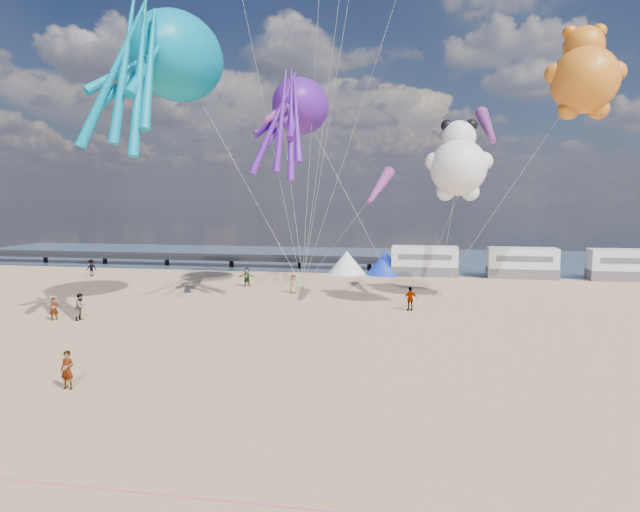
{
  "coord_description": "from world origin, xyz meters",
  "views": [
    {
      "loc": [
        5.76,
        -18.67,
        8.07
      ],
      "look_at": [
        1.3,
        6.0,
        5.44
      ],
      "focal_mm": 32.0,
      "sensor_mm": 36.0,
      "label": 1
    }
  ],
  "objects_px": {
    "motorhome_2": "(625,265)",
    "kite_teddy_orange": "(585,80)",
    "beachgoer_3": "(410,299)",
    "beachgoer_4": "(247,277)",
    "beachgoer_2": "(91,268)",
    "sandbag_a": "(304,291)",
    "sandbag_d": "(419,293)",
    "windsock_right": "(379,187)",
    "standing_person": "(67,370)",
    "sandbag_e": "(302,288)",
    "tent_blue": "(385,263)",
    "windsock_left": "(281,111)",
    "tent_white": "(347,262)",
    "windsock_mid": "(487,126)",
    "beachgoer_5": "(54,309)",
    "kite_octopus_teal": "(177,57)",
    "beachgoer_7": "(81,307)",
    "kite_panda": "(459,167)",
    "sandbag_c": "(439,294)",
    "sandbag_b": "(396,290)",
    "kite_octopus_purple": "(301,106)",
    "motorhome_0": "(425,261)",
    "beachgoer_6": "(293,284)"
  },
  "relations": [
    {
      "from": "motorhome_2",
      "to": "kite_teddy_orange",
      "type": "relative_size",
      "value": 0.88
    },
    {
      "from": "beachgoer_3",
      "to": "beachgoer_4",
      "type": "bearing_deg",
      "value": -52.33
    },
    {
      "from": "beachgoer_2",
      "to": "sandbag_a",
      "type": "distance_m",
      "value": 24.05
    },
    {
      "from": "sandbag_d",
      "to": "windsock_right",
      "type": "bearing_deg",
      "value": -114.0
    },
    {
      "from": "standing_person",
      "to": "sandbag_e",
      "type": "distance_m",
      "value": 27.19
    },
    {
      "from": "tent_blue",
      "to": "windsock_left",
      "type": "xyz_separation_m",
      "value": [
        -6.89,
        -16.07,
        13.26
      ]
    },
    {
      "from": "tent_white",
      "to": "windsock_mid",
      "type": "xyz_separation_m",
      "value": [
        12.16,
        -15.65,
        11.86
      ]
    },
    {
      "from": "beachgoer_5",
      "to": "kite_teddy_orange",
      "type": "xyz_separation_m",
      "value": [
        33.97,
        8.39,
        14.98
      ]
    },
    {
      "from": "tent_blue",
      "to": "sandbag_a",
      "type": "height_order",
      "value": "tent_blue"
    },
    {
      "from": "kite_octopus_teal",
      "to": "windsock_right",
      "type": "relative_size",
      "value": 2.64
    },
    {
      "from": "beachgoer_5",
      "to": "sandbag_d",
      "type": "xyz_separation_m",
      "value": [
        23.35,
        14.51,
        -0.64
      ]
    },
    {
      "from": "tent_white",
      "to": "beachgoer_2",
      "type": "height_order",
      "value": "tent_white"
    },
    {
      "from": "beachgoer_7",
      "to": "beachgoer_3",
      "type": "bearing_deg",
      "value": -69.65
    },
    {
      "from": "sandbag_a",
      "to": "kite_panda",
      "type": "xyz_separation_m",
      "value": [
        12.05,
        -6.11,
        9.91
      ]
    },
    {
      "from": "tent_white",
      "to": "kite_panda",
      "type": "bearing_deg",
      "value": -61.2
    },
    {
      "from": "kite_octopus_teal",
      "to": "kite_panda",
      "type": "bearing_deg",
      "value": 35.16
    },
    {
      "from": "windsock_mid",
      "to": "motorhome_2",
      "type": "bearing_deg",
      "value": 43.51
    },
    {
      "from": "beachgoer_5",
      "to": "sandbag_c",
      "type": "distance_m",
      "value": 28.64
    },
    {
      "from": "sandbag_b",
      "to": "kite_octopus_teal",
      "type": "bearing_deg",
      "value": -140.59
    },
    {
      "from": "motorhome_2",
      "to": "beachgoer_3",
      "type": "relative_size",
      "value": 3.89
    },
    {
      "from": "beachgoer_3",
      "to": "kite_octopus_teal",
      "type": "bearing_deg",
      "value": -9.35
    },
    {
      "from": "tent_white",
      "to": "beachgoer_7",
      "type": "height_order",
      "value": "tent_white"
    },
    {
      "from": "kite_octopus_purple",
      "to": "windsock_right",
      "type": "relative_size",
      "value": 2.34
    },
    {
      "from": "tent_white",
      "to": "beachgoer_4",
      "type": "bearing_deg",
      "value": -127.64
    },
    {
      "from": "beachgoer_3",
      "to": "windsock_right",
      "type": "relative_size",
      "value": 0.36
    },
    {
      "from": "motorhome_0",
      "to": "kite_octopus_teal",
      "type": "bearing_deg",
      "value": -126.82
    },
    {
      "from": "sandbag_b",
      "to": "windsock_right",
      "type": "height_order",
      "value": "windsock_right"
    },
    {
      "from": "tent_blue",
      "to": "beachgoer_5",
      "type": "relative_size",
      "value": 2.67
    },
    {
      "from": "windsock_left",
      "to": "windsock_mid",
      "type": "bearing_deg",
      "value": 10.45
    },
    {
      "from": "standing_person",
      "to": "sandbag_e",
      "type": "bearing_deg",
      "value": 83.61
    },
    {
      "from": "kite_octopus_purple",
      "to": "kite_teddy_orange",
      "type": "distance_m",
      "value": 21.08
    },
    {
      "from": "windsock_mid",
      "to": "windsock_right",
      "type": "height_order",
      "value": "windsock_mid"
    },
    {
      "from": "standing_person",
      "to": "windsock_right",
      "type": "relative_size",
      "value": 0.35
    },
    {
      "from": "sandbag_d",
      "to": "beachgoer_6",
      "type": "bearing_deg",
      "value": -171.56
    },
    {
      "from": "beachgoer_6",
      "to": "sandbag_a",
      "type": "relative_size",
      "value": 3.13
    },
    {
      "from": "beachgoer_2",
      "to": "beachgoer_7",
      "type": "xyz_separation_m",
      "value": [
        11.17,
        -19.03,
        0.04
      ]
    },
    {
      "from": "sandbag_a",
      "to": "sandbag_e",
      "type": "distance_m",
      "value": 1.44
    },
    {
      "from": "tent_white",
      "to": "beachgoer_6",
      "type": "bearing_deg",
      "value": -102.34
    },
    {
      "from": "motorhome_2",
      "to": "windsock_left",
      "type": "xyz_separation_m",
      "value": [
        -29.89,
        -16.07,
        12.96
      ]
    },
    {
      "from": "beachgoer_5",
      "to": "sandbag_b",
      "type": "height_order",
      "value": "beachgoer_5"
    },
    {
      "from": "kite_octopus_teal",
      "to": "kite_panda",
      "type": "xyz_separation_m",
      "value": [
        18.6,
        3.72,
        -7.24
      ]
    },
    {
      "from": "sandbag_d",
      "to": "sandbag_e",
      "type": "distance_m",
      "value": 10.01
    },
    {
      "from": "beachgoer_7",
      "to": "sandbag_a",
      "type": "xyz_separation_m",
      "value": [
        12.16,
        13.2,
        -0.78
      ]
    },
    {
      "from": "beachgoer_5",
      "to": "kite_octopus_purple",
      "type": "bearing_deg",
      "value": 14.15
    },
    {
      "from": "sandbag_e",
      "to": "beachgoer_5",
      "type": "bearing_deg",
      "value": -131.85
    },
    {
      "from": "beachgoer_6",
      "to": "windsock_left",
      "type": "xyz_separation_m",
      "value": [
        -0.09,
        -3.27,
        13.68
      ]
    },
    {
      "from": "beachgoer_6",
      "to": "sandbag_e",
      "type": "xyz_separation_m",
      "value": [
        0.33,
        1.92,
        -0.67
      ]
    },
    {
      "from": "beachgoer_4",
      "to": "windsock_right",
      "type": "xyz_separation_m",
      "value": [
        12.37,
        -7.71,
        7.91
      ]
    },
    {
      "from": "kite_teddy_orange",
      "to": "windsock_mid",
      "type": "height_order",
      "value": "kite_teddy_orange"
    },
    {
      "from": "motorhome_0",
      "to": "sandbag_e",
      "type": "relative_size",
      "value": 13.2
    }
  ]
}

